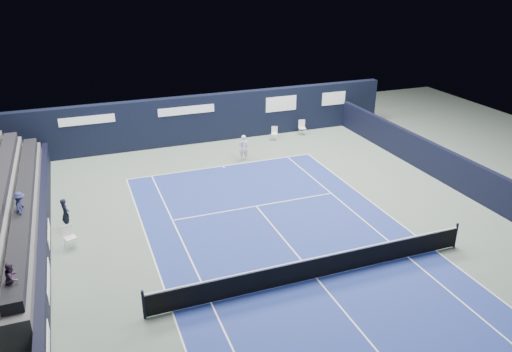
{
  "coord_description": "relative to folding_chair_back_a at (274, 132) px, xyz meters",
  "views": [
    {
      "loc": [
        -7.66,
        -13.84,
        10.99
      ],
      "look_at": [
        0.24,
        7.06,
        1.3
      ],
      "focal_mm": 35.0,
      "sensor_mm": 36.0,
      "label": 1
    }
  ],
  "objects": [
    {
      "name": "court_surface",
      "position": [
        -4.62,
        -15.18,
        -0.5
      ],
      "size": [
        10.97,
        23.77,
        0.01
      ],
      "primitive_type": "cube",
      "color": "navy",
      "rests_on": "ground"
    },
    {
      "name": "line_judge_chair",
      "position": [
        -13.19,
        -9.52,
        0.06
      ],
      "size": [
        0.56,
        0.56,
        1.0
      ],
      "rotation": [
        0.0,
        0.0,
        0.37
      ],
      "color": "white",
      "rests_on": "ground"
    },
    {
      "name": "line_judge",
      "position": [
        -13.25,
        -7.83,
        0.22
      ],
      "size": [
        0.5,
        0.61,
        1.45
      ],
      "primitive_type": "imported",
      "rotation": [
        0.0,
        0.0,
        1.89
      ],
      "color": "black",
      "rests_on": "ground"
    },
    {
      "name": "tennis_player",
      "position": [
        -3.15,
        -2.75,
        0.27
      ],
      "size": [
        0.6,
        0.82,
        1.55
      ],
      "color": "white",
      "rests_on": "ground"
    },
    {
      "name": "ground",
      "position": [
        -4.62,
        -13.18,
        -0.5
      ],
      "size": [
        48.0,
        48.0,
        0.0
      ],
      "primitive_type": "plane",
      "color": "#54645A",
      "rests_on": "ground"
    },
    {
      "name": "folding_chair_back_a",
      "position": [
        0.0,
        0.0,
        0.0
      ],
      "size": [
        0.51,
        0.51,
        0.89
      ],
      "rotation": [
        0.0,
        0.0,
        -0.43
      ],
      "color": "silver",
      "rests_on": "ground"
    },
    {
      "name": "side_barrier_left",
      "position": [
        -14.12,
        -9.21,
        0.1
      ],
      "size": [
        0.33,
        22.0,
        1.2
      ],
      "color": "black",
      "rests_on": "ground"
    },
    {
      "name": "enclosure_wall_right",
      "position": [
        5.88,
        -9.18,
        0.4
      ],
      "size": [
        0.3,
        22.0,
        1.8
      ],
      "primitive_type": "cube",
      "color": "black",
      "rests_on": "ground"
    },
    {
      "name": "back_sponsor_wall",
      "position": [
        -4.61,
        1.31,
        1.05
      ],
      "size": [
        26.0,
        0.63,
        3.1
      ],
      "color": "black",
      "rests_on": "ground"
    },
    {
      "name": "court_markings",
      "position": [
        -4.62,
        -15.18,
        -0.49
      ],
      "size": [
        11.03,
        23.83,
        0.0
      ],
      "color": "white",
      "rests_on": "court_surface"
    },
    {
      "name": "folding_chair_back_b",
      "position": [
        2.16,
        0.3,
        0.07
      ],
      "size": [
        0.52,
        0.51,
        1.01
      ],
      "rotation": [
        0.0,
        0.0,
        -0.2
      ],
      "color": "silver",
      "rests_on": "ground"
    },
    {
      "name": "tennis_net",
      "position": [
        -4.62,
        -15.18,
        0.01
      ],
      "size": [
        12.9,
        0.1,
        1.1
      ],
      "color": "black",
      "rests_on": "ground"
    }
  ]
}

